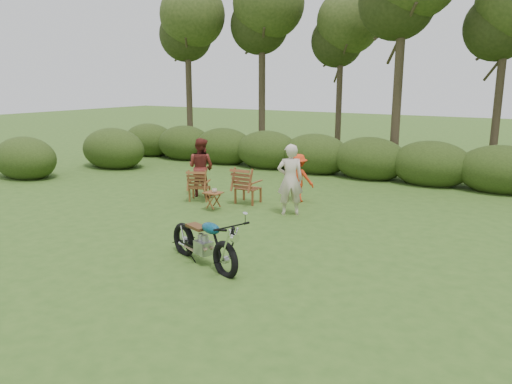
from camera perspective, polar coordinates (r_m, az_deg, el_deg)
The scene contains 10 objects.
ground at distance 9.53m, azimuth -5.35°, elevation -7.33°, with size 80.00×80.00×0.00m, color #31511B.
tree_line at distance 17.57m, azimuth 15.81°, elevation 14.08°, with size 22.52×11.62×8.14m.
motorcycle at distance 9.18m, azimuth -5.99°, elevation -8.15°, with size 1.92×0.73×1.10m, color #0B6C94, non-canonical shape.
lawn_chair_right at distance 13.48m, azimuth -0.91°, elevation -1.25°, with size 0.67×0.67×0.97m, color brown, non-canonical shape.
lawn_chair_left at distance 13.86m, azimuth -6.43°, elevation -0.94°, with size 0.60×0.60×0.87m, color brown, non-canonical shape.
side_table at distance 12.72m, azimuth -4.90°, elevation -1.06°, with size 0.45×0.38×0.47m, color #5A2D16, non-canonical shape.
cup at distance 12.63m, azimuth -4.76°, elevation 0.17°, with size 0.13×0.13×0.10m, color beige.
adult_a at distance 12.37m, azimuth 3.86°, elevation -2.56°, with size 0.64×0.42×1.75m, color beige.
adult_b at distance 14.37m, azimuth -6.23°, elevation -0.44°, with size 0.81×0.63×1.66m, color maroon.
child at distance 13.67m, azimuth 4.81°, elevation -1.09°, with size 0.85×0.49×1.31m, color red.
Camera 1 is at (5.42, -7.13, 3.27)m, focal length 35.00 mm.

